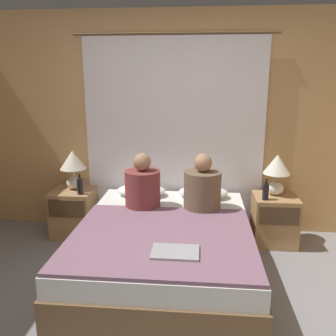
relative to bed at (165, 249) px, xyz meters
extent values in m
plane|color=gray|center=(0.00, -0.74, -0.24)|extent=(16.00, 16.00, 0.00)
cube|color=tan|center=(0.00, 1.10, 1.01)|extent=(4.90, 0.06, 2.50)
cube|color=white|center=(0.00, 1.04, 0.86)|extent=(2.03, 0.02, 2.21)
cylinder|color=brown|center=(0.00, 1.04, 1.99)|extent=(2.23, 0.02, 0.02)
cube|color=brown|center=(0.00, 0.00, -0.09)|extent=(1.57, 1.97, 0.31)
cube|color=white|center=(0.00, 0.00, 0.16)|extent=(1.53, 1.93, 0.18)
cube|color=#A87F51|center=(-1.13, 0.75, 0.03)|extent=(0.46, 0.43, 0.54)
cube|color=#4C3823|center=(-1.13, 0.53, 0.16)|extent=(0.40, 0.02, 0.19)
cube|color=#A87F51|center=(1.13, 0.75, 0.03)|extent=(0.46, 0.43, 0.54)
cube|color=#4C3823|center=(1.13, 0.53, 0.16)|extent=(0.40, 0.02, 0.19)
ellipsoid|color=silver|center=(-1.13, 0.81, 0.37)|extent=(0.18, 0.18, 0.14)
cylinder|color=#B2A893|center=(-1.13, 0.81, 0.48)|extent=(0.02, 0.02, 0.10)
cone|color=silver|center=(-1.13, 0.81, 0.64)|extent=(0.29, 0.29, 0.21)
ellipsoid|color=silver|center=(1.13, 0.81, 0.37)|extent=(0.18, 0.18, 0.14)
cylinder|color=#B2A893|center=(1.13, 0.81, 0.48)|extent=(0.02, 0.02, 0.10)
cone|color=silver|center=(1.13, 0.81, 0.64)|extent=(0.29, 0.29, 0.21)
ellipsoid|color=white|center=(-0.35, 0.77, 0.31)|extent=(0.54, 0.35, 0.12)
ellipsoid|color=white|center=(0.35, 0.77, 0.31)|extent=(0.54, 0.35, 0.12)
cube|color=slate|center=(0.00, -0.30, 0.26)|extent=(1.51, 1.32, 0.03)
cylinder|color=brown|center=(-0.26, 0.39, 0.44)|extent=(0.35, 0.35, 0.39)
sphere|color=#A87A5B|center=(-0.26, 0.39, 0.73)|extent=(0.18, 0.18, 0.18)
cylinder|color=brown|center=(0.33, 0.39, 0.45)|extent=(0.37, 0.37, 0.40)
sphere|color=#A87A5B|center=(0.33, 0.39, 0.73)|extent=(0.18, 0.18, 0.18)
cylinder|color=black|center=(-0.99, 0.63, 0.38)|extent=(0.07, 0.07, 0.17)
cylinder|color=black|center=(-0.99, 0.63, 0.50)|extent=(0.02, 0.02, 0.06)
cylinder|color=black|center=(0.99, 0.63, 0.38)|extent=(0.06, 0.06, 0.17)
cylinder|color=black|center=(0.99, 0.63, 0.50)|extent=(0.02, 0.02, 0.06)
cube|color=#9EA0A5|center=(0.14, -0.59, 0.29)|extent=(0.35, 0.24, 0.02)
camera|label=1|loc=(0.30, -2.97, 1.54)|focal=38.00mm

